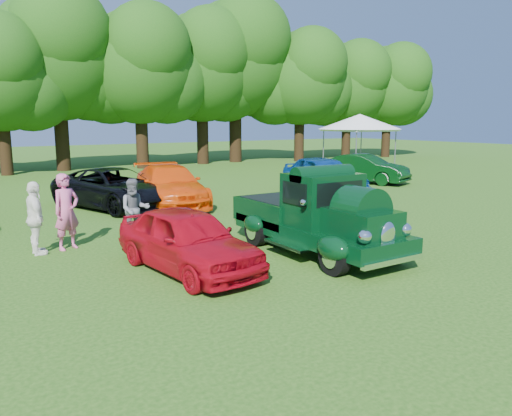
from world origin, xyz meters
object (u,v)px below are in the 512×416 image
spectator_white (35,218)px  canopy_tent (360,122)px  back_car_green (365,169)px  spectator_grey (135,209)px  spectator_pink (67,212)px  red_convertible (187,240)px  back_car_blue (324,175)px  back_car_black (115,188)px  hero_pickup (316,218)px  back_car_orange (170,186)px

spectator_white → canopy_tent: canopy_tent is taller
back_car_green → spectator_grey: spectator_grey is taller
canopy_tent → spectator_pink: bearing=-155.1°
red_convertible → back_car_blue: size_ratio=0.82×
back_car_black → back_car_green: size_ratio=1.19×
hero_pickup → canopy_tent: (13.51, 12.35, 2.30)m
hero_pickup → spectator_white: 6.93m
spectator_white → canopy_tent: size_ratio=0.36×
back_car_orange → spectator_white: 7.56m
red_convertible → canopy_tent: canopy_tent is taller
red_convertible → back_car_orange: (3.12, 8.26, 0.07)m
spectator_pink → back_car_black: bearing=39.3°
back_car_green → canopy_tent: (2.25, 2.79, 2.41)m
hero_pickup → canopy_tent: bearing=42.4°
spectator_pink → hero_pickup: bearing=-57.6°
back_car_blue → spectator_pink: bearing=-153.0°
back_car_orange → spectator_grey: bearing=-113.4°
back_car_black → canopy_tent: bearing=-7.0°
canopy_tent → back_car_orange: bearing=-164.6°
back_car_green → spectator_grey: 15.70m
back_car_black → spectator_grey: size_ratio=3.20×
hero_pickup → red_convertible: bearing=175.2°
red_convertible → spectator_grey: spectator_grey is taller
spectator_pink → back_car_green: bearing=-2.5°
red_convertible → spectator_white: (-2.56, 3.27, 0.21)m
back_car_black → red_convertible: bearing=-116.2°
back_car_green → spectator_pink: size_ratio=2.33×
back_car_black → back_car_blue: back_car_blue is taller
hero_pickup → back_car_orange: 8.55m
back_car_blue → spectator_white: bearing=-153.4°
back_car_blue → back_car_green: size_ratio=1.10×
back_car_blue → spectator_grey: (-10.06, -3.76, -0.01)m
hero_pickup → back_car_blue: hero_pickup is taller
back_car_blue → back_car_green: bearing=32.7°
red_convertible → spectator_pink: 3.85m
back_car_blue → back_car_green: 4.97m
hero_pickup → red_convertible: hero_pickup is taller
spectator_white → canopy_tent: bearing=-66.9°
back_car_green → spectator_pink: (-16.44, -5.87, 0.23)m
back_car_black → back_car_green: (13.52, 0.51, -0.00)m
back_car_blue → spectator_white: size_ratio=2.75×
back_car_black → back_car_green: bearing=-16.6°
hero_pickup → back_car_green: 14.77m
back_car_black → spectator_pink: size_ratio=2.78×
back_car_blue → hero_pickup: bearing=-122.6°
spectator_white → red_convertible: bearing=-143.2°
red_convertible → back_car_blue: 12.46m
spectator_grey → spectator_white: 2.62m
hero_pickup → spectator_pink: hero_pickup is taller
hero_pickup → back_car_orange: hero_pickup is taller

